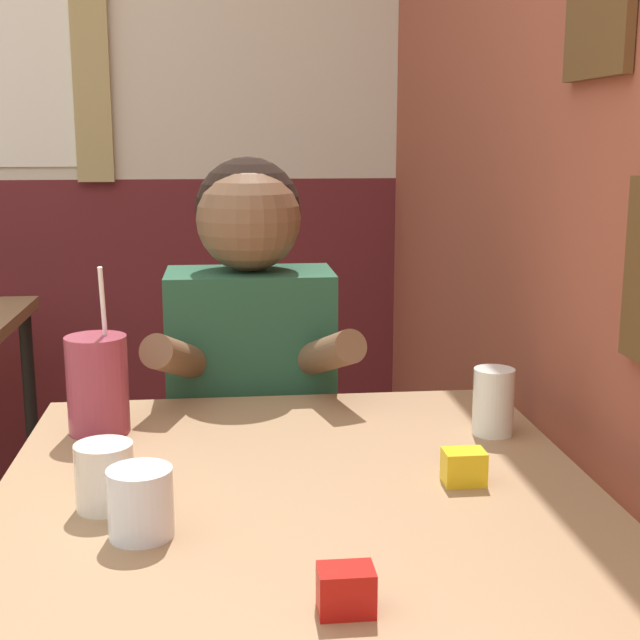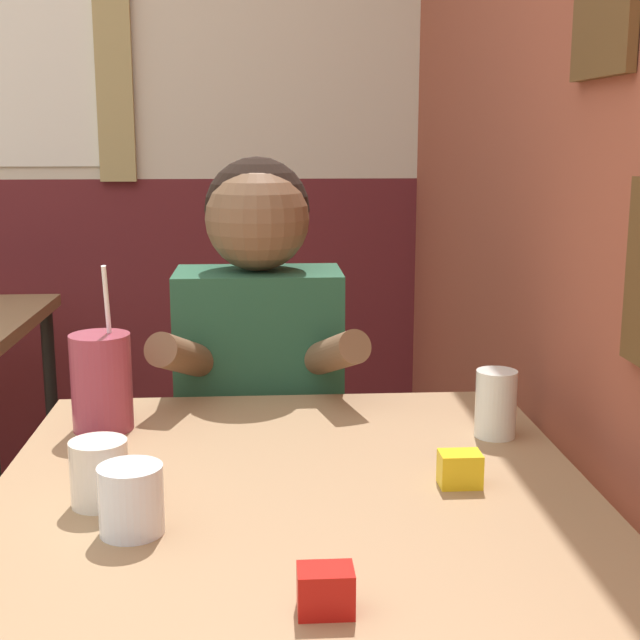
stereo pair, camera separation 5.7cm
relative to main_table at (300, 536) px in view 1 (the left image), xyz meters
name	(u,v)px [view 1 (the left image)]	position (x,y,z in m)	size (l,w,h in m)	color
brick_wall_right	(513,86)	(0.53, 0.75, 0.67)	(0.08, 4.33, 2.70)	#9E4C38
back_wall	(36,101)	(-0.71, 1.94, 0.68)	(5.40, 0.09, 2.70)	beige
main_table	(300,536)	(0.00, 0.00, 0.00)	(0.86, 0.96, 0.75)	#93704C
person_seated	(252,426)	(-0.05, 0.61, -0.04)	(0.42, 0.41, 1.20)	#235138
cocktail_pitcher	(98,384)	(-0.32, 0.29, 0.15)	(0.10, 0.10, 0.29)	#99384C
glass_near_pitcher	(141,503)	(-0.21, -0.12, 0.11)	(0.08, 0.08, 0.09)	silver
glass_center	(493,401)	(0.35, 0.21, 0.12)	(0.07, 0.07, 0.11)	silver
glass_far_side	(105,476)	(-0.27, -0.03, 0.11)	(0.08, 0.08, 0.09)	silver
condiment_ketchup	(346,590)	(0.02, -0.33, 0.09)	(0.06, 0.04, 0.05)	#B7140F
condiment_mustard	(464,467)	(0.24, 0.00, 0.09)	(0.06, 0.04, 0.05)	yellow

